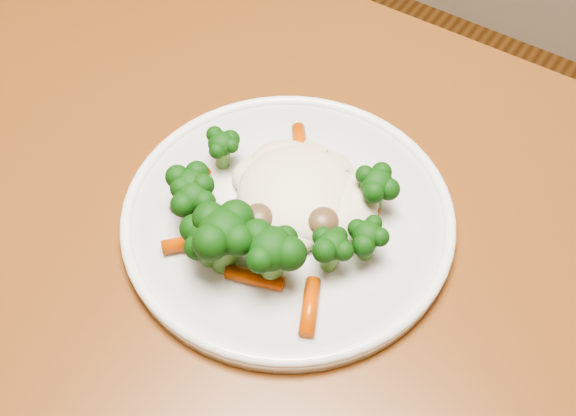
% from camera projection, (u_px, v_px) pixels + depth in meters
% --- Properties ---
extents(dining_table, '(1.14, 0.77, 0.75)m').
position_uv_depth(dining_table, '(214.00, 326.00, 0.67)').
color(dining_table, brown).
rests_on(dining_table, ground).
extents(plate, '(0.28, 0.28, 0.01)m').
position_uv_depth(plate, '(288.00, 218.00, 0.60)').
color(plate, white).
rests_on(plate, dining_table).
extents(meal, '(0.19, 0.19, 0.06)m').
position_uv_depth(meal, '(273.00, 211.00, 0.57)').
color(meal, '#F2E6C2').
rests_on(meal, plate).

